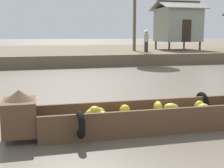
{
  "coord_description": "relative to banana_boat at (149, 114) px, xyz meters",
  "views": [
    {
      "loc": [
        -3.19,
        -0.12,
        2.0
      ],
      "look_at": [
        -0.95,
        7.99,
        0.66
      ],
      "focal_mm": 49.41,
      "sensor_mm": 36.0,
      "label": 1
    }
  ],
  "objects": [
    {
      "name": "stilt_house_mid_left",
      "position": [
        10.17,
        18.52,
        2.59
      ],
      "size": [
        3.91,
        3.62,
        4.18
      ],
      "color": "#4C3826",
      "rests_on": "riverbank_strip"
    },
    {
      "name": "riverbank_strip",
      "position": [
        0.72,
        22.85,
        0.04
      ],
      "size": [
        160.0,
        20.0,
        0.74
      ],
      "primitive_type": "cube",
      "color": "brown",
      "rests_on": "ground"
    },
    {
      "name": "banana_boat",
      "position": [
        0.0,
        0.0,
        0.0
      ],
      "size": [
        5.98,
        1.62,
        0.97
      ],
      "color": "brown",
      "rests_on": "ground"
    },
    {
      "name": "ground_plane",
      "position": [
        0.72,
        4.14,
        -0.33
      ],
      "size": [
        300.0,
        300.0,
        0.0
      ],
      "primitive_type": "plane",
      "color": "#665B4C"
    },
    {
      "name": "vendor_person",
      "position": [
        6.16,
        15.69,
        1.33
      ],
      "size": [
        0.44,
        0.44,
        1.66
      ],
      "color": "#332D28",
      "rests_on": "riverbank_strip"
    }
  ]
}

